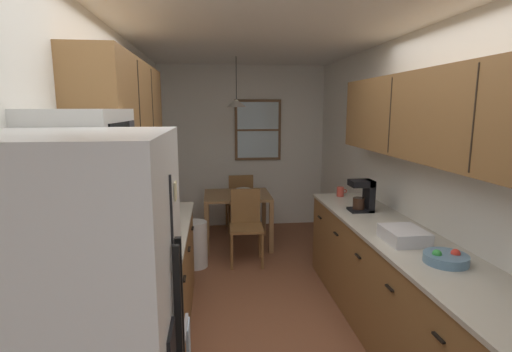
# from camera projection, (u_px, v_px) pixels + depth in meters

# --- Properties ---
(ground_plane) EXTENTS (12.00, 12.00, 0.00)m
(ground_plane) POSITION_uv_depth(u_px,v_px,m) (264.00, 302.00, 3.81)
(ground_plane) COLOR brown
(wall_left) EXTENTS (0.10, 9.00, 2.55)m
(wall_left) POSITION_uv_depth(u_px,v_px,m) (114.00, 178.00, 3.44)
(wall_left) COLOR white
(wall_left) RESTS_ON ground
(wall_right) EXTENTS (0.10, 9.00, 2.55)m
(wall_right) POSITION_uv_depth(u_px,v_px,m) (402.00, 172.00, 3.74)
(wall_right) COLOR white
(wall_right) RESTS_ON ground
(wall_back) EXTENTS (4.40, 0.10, 2.55)m
(wall_back) POSITION_uv_depth(u_px,v_px,m) (242.00, 147.00, 6.19)
(wall_back) COLOR white
(wall_back) RESTS_ON ground
(ceiling_slab) EXTENTS (4.40, 9.00, 0.08)m
(ceiling_slab) POSITION_uv_depth(u_px,v_px,m) (265.00, 27.00, 3.36)
(ceiling_slab) COLOR white
(microwave_over_range) EXTENTS (0.39, 0.64, 0.35)m
(microwave_over_range) POSITION_uv_depth(u_px,v_px,m) (84.00, 145.00, 1.92)
(microwave_over_range) COLOR white
(counter_left) EXTENTS (0.64, 1.78, 0.90)m
(counter_left) POSITION_uv_depth(u_px,v_px,m) (153.00, 278.00, 3.31)
(counter_left) COLOR brown
(counter_left) RESTS_ON ground
(upper_cabinets_left) EXTENTS (0.33, 1.86, 0.69)m
(upper_cabinets_left) POSITION_uv_depth(u_px,v_px,m) (125.00, 107.00, 3.00)
(upper_cabinets_left) COLOR brown
(counter_right) EXTENTS (0.64, 3.45, 0.90)m
(counter_right) POSITION_uv_depth(u_px,v_px,m) (410.00, 299.00, 2.94)
(counter_right) COLOR brown
(counter_right) RESTS_ON ground
(upper_cabinets_right) EXTENTS (0.33, 3.13, 0.66)m
(upper_cabinets_right) POSITION_uv_depth(u_px,v_px,m) (446.00, 117.00, 2.67)
(upper_cabinets_right) COLOR brown
(dining_table) EXTENTS (0.90, 0.79, 0.72)m
(dining_table) POSITION_uv_depth(u_px,v_px,m) (237.00, 202.00, 5.33)
(dining_table) COLOR olive
(dining_table) RESTS_ON ground
(dining_chair_near) EXTENTS (0.41, 0.41, 0.90)m
(dining_chair_near) POSITION_uv_depth(u_px,v_px,m) (246.00, 222.00, 4.76)
(dining_chair_near) COLOR brown
(dining_chair_near) RESTS_ON ground
(dining_chair_far) EXTENTS (0.43, 0.43, 0.90)m
(dining_chair_far) POSITION_uv_depth(u_px,v_px,m) (240.00, 200.00, 5.94)
(dining_chair_far) COLOR brown
(dining_chair_far) RESTS_ON ground
(pendant_light) EXTENTS (0.26, 0.26, 0.65)m
(pendant_light) POSITION_uv_depth(u_px,v_px,m) (236.00, 103.00, 5.09)
(pendant_light) COLOR black
(back_window) EXTENTS (0.73, 0.05, 0.95)m
(back_window) POSITION_uv_depth(u_px,v_px,m) (258.00, 130.00, 6.09)
(back_window) COLOR brown
(trash_bin) EXTENTS (0.29, 0.29, 0.56)m
(trash_bin) POSITION_uv_depth(u_px,v_px,m) (195.00, 244.00, 4.63)
(trash_bin) COLOR white
(trash_bin) RESTS_ON ground
(storage_canister) EXTENTS (0.13, 0.13, 0.17)m
(storage_canister) POSITION_uv_depth(u_px,v_px,m) (138.00, 239.00, 2.70)
(storage_canister) COLOR #265999
(storage_canister) RESTS_ON counter_left
(dish_towel) EXTENTS (0.02, 0.16, 0.24)m
(dish_towel) POSITION_uv_depth(u_px,v_px,m) (188.00, 342.00, 2.32)
(dish_towel) COLOR silver
(coffee_maker) EXTENTS (0.22, 0.18, 0.31)m
(coffee_maker) POSITION_uv_depth(u_px,v_px,m) (364.00, 195.00, 3.74)
(coffee_maker) COLOR black
(coffee_maker) RESTS_ON counter_right
(mug_by_coffeemaker) EXTENTS (0.12, 0.08, 0.11)m
(mug_by_coffeemaker) POSITION_uv_depth(u_px,v_px,m) (340.00, 192.00, 4.39)
(mug_by_coffeemaker) COLOR #BF3F33
(mug_by_coffeemaker) RESTS_ON counter_right
(fruit_bowl) EXTENTS (0.28, 0.28, 0.09)m
(fruit_bowl) POSITION_uv_depth(u_px,v_px,m) (446.00, 258.00, 2.49)
(fruit_bowl) COLOR #597F9E
(fruit_bowl) RESTS_ON counter_right
(dish_rack) EXTENTS (0.28, 0.34, 0.10)m
(dish_rack) POSITION_uv_depth(u_px,v_px,m) (404.00, 235.00, 2.89)
(dish_rack) COLOR silver
(dish_rack) RESTS_ON counter_right
(table_serving_bowl) EXTENTS (0.21, 0.21, 0.06)m
(table_serving_bowl) POSITION_uv_depth(u_px,v_px,m) (243.00, 191.00, 5.38)
(table_serving_bowl) COLOR silver
(table_serving_bowl) RESTS_ON dining_table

